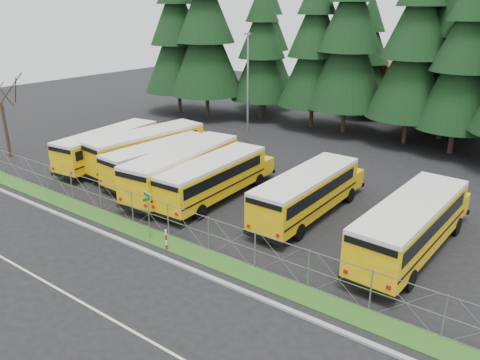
% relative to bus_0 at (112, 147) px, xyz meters
% --- Properties ---
extents(ground, '(120.00, 120.00, 0.00)m').
position_rel_bus_0_xyz_m(ground, '(13.85, -5.62, -1.47)').
color(ground, black).
rests_on(ground, ground).
extents(curb, '(50.00, 0.25, 0.12)m').
position_rel_bus_0_xyz_m(curb, '(13.85, -8.72, -1.41)').
color(curb, gray).
rests_on(curb, ground).
extents(grass_verge, '(50.00, 1.40, 0.06)m').
position_rel_bus_0_xyz_m(grass_verge, '(13.85, -7.32, -1.44)').
color(grass_verge, '#254C15').
rests_on(grass_verge, ground).
extents(road_lane_line, '(50.00, 0.12, 0.01)m').
position_rel_bus_0_xyz_m(road_lane_line, '(13.85, -13.62, -1.46)').
color(road_lane_line, beige).
rests_on(road_lane_line, ground).
extents(chainlink_fence, '(44.00, 0.10, 2.00)m').
position_rel_bus_0_xyz_m(chainlink_fence, '(13.85, -6.62, -0.47)').
color(chainlink_fence, gray).
rests_on(chainlink_fence, ground).
extents(brick_building, '(22.00, 10.00, 6.00)m').
position_rel_bus_0_xyz_m(brick_building, '(19.85, 34.38, 1.53)').
color(brick_building, brown).
rests_on(brick_building, ground).
extents(bus_0, '(3.84, 11.42, 2.94)m').
position_rel_bus_0_xyz_m(bus_0, '(0.00, 0.00, 0.00)').
color(bus_0, '#E5A907').
rests_on(bus_0, ground).
extents(bus_1, '(4.16, 12.10, 3.11)m').
position_rel_bus_0_xyz_m(bus_1, '(3.20, 1.30, 0.09)').
color(bus_1, '#E5A907').
rests_on(bus_1, ground).
extents(bus_2, '(3.34, 10.77, 2.78)m').
position_rel_bus_0_xyz_m(bus_2, '(5.87, 0.02, -0.08)').
color(bus_2, '#E5A907').
rests_on(bus_2, ground).
extents(bus_3, '(3.94, 12.21, 3.14)m').
position_rel_bus_0_xyz_m(bus_3, '(8.94, -0.71, 0.10)').
color(bus_3, '#E5A907').
rests_on(bus_3, ground).
extents(bus_4, '(2.90, 11.04, 2.87)m').
position_rel_bus_0_xyz_m(bus_4, '(11.63, -0.73, -0.03)').
color(bus_4, '#E5A907').
rests_on(bus_4, ground).
extents(bus_6, '(2.71, 11.13, 2.91)m').
position_rel_bus_0_xyz_m(bus_6, '(18.02, 0.53, -0.01)').
color(bus_6, '#E5A907').
rests_on(bus_6, ground).
extents(bus_east, '(3.44, 11.98, 3.10)m').
position_rel_bus_0_xyz_m(bus_east, '(24.70, -0.53, 0.08)').
color(bus_east, '#E5A907').
rests_on(bus_east, ground).
extents(street_sign, '(0.81, 0.54, 2.81)m').
position_rel_bus_0_xyz_m(street_sign, '(12.29, -7.54, 0.57)').
color(street_sign, gray).
rests_on(street_sign, ground).
extents(striped_bollard, '(0.11, 0.11, 1.20)m').
position_rel_bus_0_xyz_m(striped_bollard, '(13.95, -7.91, -0.87)').
color(striped_bollard, '#B20C0C').
rests_on(striped_bollard, ground).
extents(light_standard, '(0.70, 0.35, 10.14)m').
position_rel_bus_0_xyz_m(light_standard, '(5.04, 12.29, 4.03)').
color(light_standard, gray).
rests_on(light_standard, ground).
extents(conifer_0, '(8.10, 8.10, 17.91)m').
position_rel_bus_0_xyz_m(conifer_0, '(-9.71, 18.55, 7.49)').
color(conifer_0, black).
rests_on(conifer_0, ground).
extents(conifer_1, '(8.53, 8.53, 18.86)m').
position_rel_bus_0_xyz_m(conifer_1, '(-5.03, 18.32, 7.96)').
color(conifer_1, black).
rests_on(conifer_1, ground).
extents(conifer_2, '(6.91, 6.91, 15.29)m').
position_rel_bus_0_xyz_m(conifer_2, '(0.47, 21.44, 6.18)').
color(conifer_2, black).
rests_on(conifer_2, ground).
extents(conifer_3, '(7.45, 7.45, 16.47)m').
position_rel_bus_0_xyz_m(conifer_3, '(7.14, 21.33, 6.77)').
color(conifer_3, black).
rests_on(conifer_3, ground).
extents(conifer_4, '(8.20, 8.20, 18.13)m').
position_rel_bus_0_xyz_m(conifer_4, '(10.97, 21.15, 7.60)').
color(conifer_4, black).
rests_on(conifer_4, ground).
extents(conifer_5, '(7.94, 7.94, 17.56)m').
position_rel_bus_0_xyz_m(conifer_5, '(17.47, 20.81, 7.31)').
color(conifer_5, black).
rests_on(conifer_5, ground).
extents(conifer_6, '(7.23, 7.23, 15.99)m').
position_rel_bus_0_xyz_m(conifer_6, '(21.88, 19.94, 6.53)').
color(conifer_6, black).
rests_on(conifer_6, ground).
extents(conifer_10, '(7.33, 7.33, 16.21)m').
position_rel_bus_0_xyz_m(conifer_10, '(-2.23, 26.40, 6.64)').
color(conifer_10, black).
rests_on(conifer_10, ground).
extents(conifer_11, '(6.23, 6.23, 13.78)m').
position_rel_bus_0_xyz_m(conifer_11, '(9.82, 29.20, 5.42)').
color(conifer_11, black).
rests_on(conifer_11, ground).
extents(conifer_12, '(9.83, 9.83, 21.74)m').
position_rel_bus_0_xyz_m(conifer_12, '(19.79, 24.41, 9.40)').
color(conifer_12, black).
rests_on(conifer_12, ground).
extents(bare_tree_1, '(4.84, 4.84, 6.92)m').
position_rel_bus_0_xyz_m(bare_tree_1, '(-9.03, -3.91, 1.99)').
color(bare_tree_1, '#311E15').
rests_on(bare_tree_1, ground).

